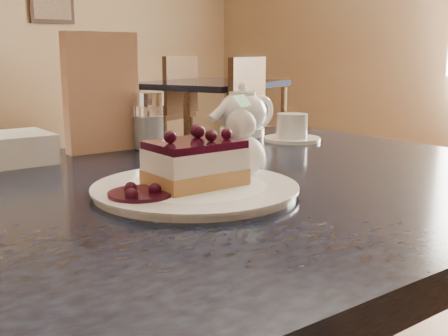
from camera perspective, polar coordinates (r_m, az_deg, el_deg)
main_table at (r=0.90m, az=-4.89°, el=-7.29°), size 1.35×0.90×0.84m
dessert_plate at (r=0.83m, az=-2.93°, el=-2.19°), size 0.30×0.30×0.01m
cheesecake_slice at (r=0.82m, az=-2.96°, el=0.45°), size 0.13×0.10×0.07m
whipped_cream at (r=0.89m, az=1.70°, el=1.29°), size 0.08×0.08×0.07m
berry_sauce at (r=0.78m, az=-8.51°, el=-2.62°), size 0.09×0.09×0.01m
tea_set at (r=1.39m, az=2.83°, el=5.17°), size 0.22×0.26×0.12m
menu_card at (r=1.20m, az=-12.33°, el=7.49°), size 0.16×0.03×0.25m
sugar_shaker at (r=1.21m, az=-7.67°, el=4.81°), size 0.07×0.07×0.12m
napkin_stack at (r=1.13m, az=-20.72°, el=1.89°), size 0.13×0.13×0.06m
bg_table_far_right at (r=4.53m, az=-1.34°, el=-0.64°), size 1.33×1.99×1.32m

